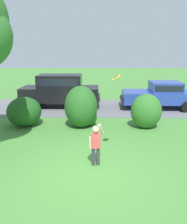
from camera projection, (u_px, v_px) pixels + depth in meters
ground_plane at (87, 174)px, 6.48m from camera, size 80.00×80.00×0.00m
driveway_strip at (94, 107)px, 13.99m from camera, size 28.00×4.40×0.02m
shrub_near_tree at (24, 112)px, 10.50m from camera, size 1.50×1.63×1.30m
shrub_centre_left at (82, 108)px, 10.33m from camera, size 1.43×1.51×1.83m
shrub_centre at (146, 111)px, 10.20m from camera, size 1.33×1.17×1.50m
parked_sedan at (161, 94)px, 13.63m from camera, size 4.42×2.13×1.56m
parked_suv at (60, 89)px, 13.92m from camera, size 4.72×2.14×1.92m
child_thrower at (96, 142)px, 6.82m from camera, size 0.44×0.29×1.29m
frisbee at (116, 77)px, 6.76m from camera, size 0.25×0.28×0.18m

